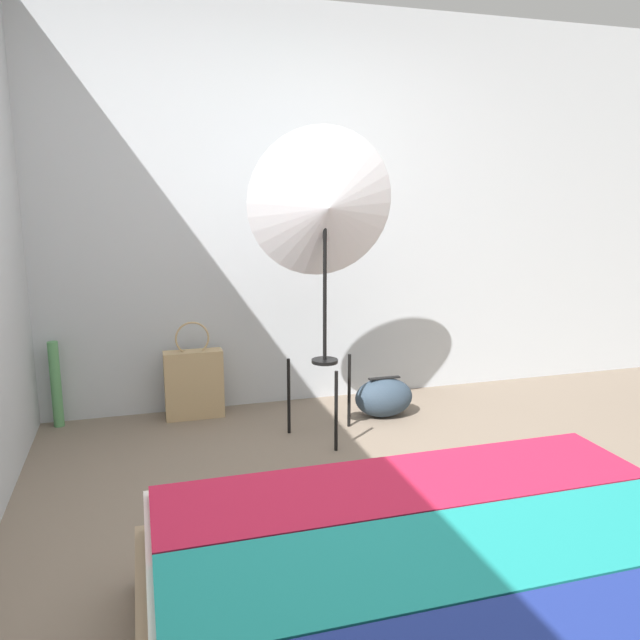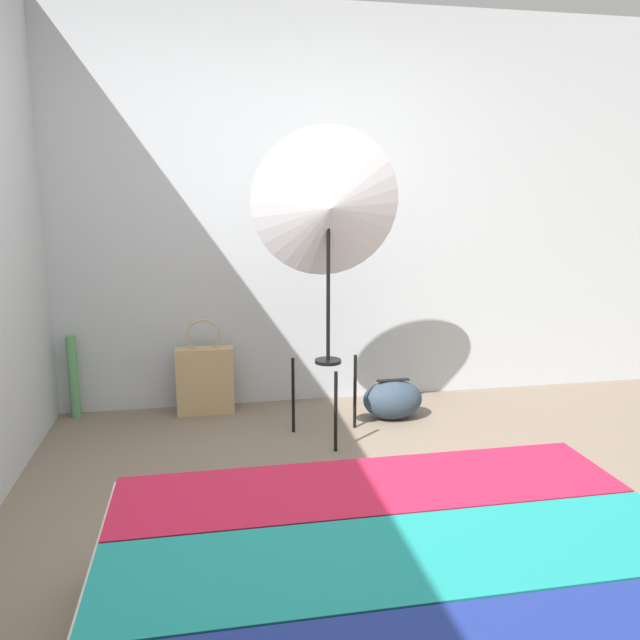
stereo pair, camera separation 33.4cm
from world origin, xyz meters
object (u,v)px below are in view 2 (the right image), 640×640
Objects in this scene: photo_umbrella at (328,207)px; paper_roll at (73,377)px; tote_bag at (205,380)px; duffel_bag at (393,400)px.

photo_umbrella is 1.97m from paper_roll.
photo_umbrella is 2.84× the size of tote_bag.
photo_umbrella is 4.66× the size of duffel_bag.
photo_umbrella is at bearing -37.63° from tote_bag.
photo_umbrella is 3.32× the size of paper_roll.
paper_roll is (-1.53, 0.62, -1.07)m from photo_umbrella.
duffel_bag is 2.04m from paper_roll.
tote_bag is 1.22m from duffel_bag.
photo_umbrella is at bearing -154.63° from duffel_bag.
tote_bag is 0.83m from paper_roll.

